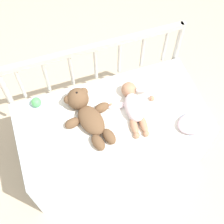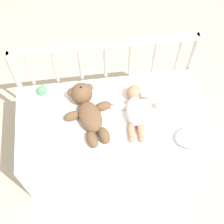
{
  "view_description": "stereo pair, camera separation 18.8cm",
  "coord_description": "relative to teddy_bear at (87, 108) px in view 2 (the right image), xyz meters",
  "views": [
    {
      "loc": [
        -0.31,
        -0.91,
        2.17
      ],
      "look_at": [
        0.0,
        -0.0,
        0.55
      ],
      "focal_mm": 50.0,
      "sensor_mm": 36.0,
      "label": 1
    },
    {
      "loc": [
        -0.13,
        -0.95,
        2.17
      ],
      "look_at": [
        0.0,
        -0.0,
        0.55
      ],
      "focal_mm": 50.0,
      "sensor_mm": 36.0,
      "label": 2
    }
  ],
  "objects": [
    {
      "name": "toy_ball",
      "position": [
        -0.27,
        0.19,
        -0.02
      ],
      "size": [
        0.06,
        0.06,
        0.06
      ],
      "color": "#59BF66",
      "rests_on": "crib_mattress"
    },
    {
      "name": "small_pillow",
      "position": [
        0.6,
        -0.27,
        -0.02
      ],
      "size": [
        0.22,
        0.15,
        0.06
      ],
      "color": "silver",
      "rests_on": "crib_mattress"
    },
    {
      "name": "crib_mattress",
      "position": [
        0.15,
        -0.05,
        -0.3
      ],
      "size": [
        1.19,
        0.6,
        0.49
      ],
      "color": "silver",
      "rests_on": "ground_plane"
    },
    {
      "name": "ground_plane",
      "position": [
        0.15,
        -0.05,
        -0.54
      ],
      "size": [
        12.0,
        12.0,
        0.0
      ],
      "primitive_type": "plane",
      "color": "#C6B293"
    },
    {
      "name": "teddy_bear",
      "position": [
        0.0,
        0.0,
        0.0
      ],
      "size": [
        0.31,
        0.44,
        0.14
      ],
      "color": "brown",
      "rests_on": "crib_mattress"
    },
    {
      "name": "baby",
      "position": [
        0.29,
        -0.04,
        -0.01
      ],
      "size": [
        0.32,
        0.38,
        0.1
      ],
      "color": "white",
      "rests_on": "crib_mattress"
    },
    {
      "name": "crib_rail",
      "position": [
        0.15,
        0.27,
        0.02
      ],
      "size": [
        1.19,
        0.04,
        0.8
      ],
      "color": "beige",
      "rests_on": "ground_plane"
    },
    {
      "name": "blanket",
      "position": [
        0.15,
        -0.05,
        -0.05
      ],
      "size": [
        0.79,
        0.53,
        0.01
      ],
      "color": "white",
      "rests_on": "crib_mattress"
    }
  ]
}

